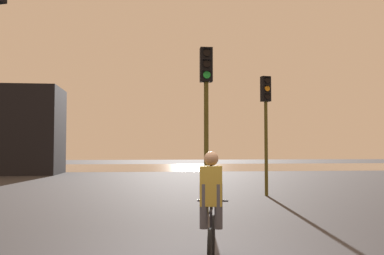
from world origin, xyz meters
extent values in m
cube|color=gray|center=(0.00, 33.31, 0.00)|extent=(80.00, 16.00, 0.01)
cylinder|color=#4C4719|center=(0.89, 5.20, 1.71)|extent=(0.12, 0.12, 3.41)
cube|color=black|center=(0.89, 5.20, 3.86)|extent=(0.32, 0.24, 0.90)
cylinder|color=black|center=(0.89, 5.07, 4.15)|extent=(0.19, 0.03, 0.19)
cube|color=black|center=(0.89, 5.05, 4.26)|extent=(0.19, 0.12, 0.02)
cylinder|color=black|center=(0.89, 5.07, 3.86)|extent=(0.19, 0.03, 0.19)
cube|color=black|center=(0.89, 5.05, 3.97)|extent=(0.19, 0.12, 0.02)
cylinder|color=green|center=(0.89, 5.07, 3.57)|extent=(0.19, 0.03, 0.19)
cube|color=black|center=(0.89, 5.05, 3.68)|extent=(0.19, 0.12, 0.02)
cylinder|color=#4C4719|center=(3.58, 9.03, 1.67)|extent=(0.12, 0.12, 3.35)
cube|color=black|center=(3.58, 9.03, 3.80)|extent=(0.36, 0.30, 0.90)
cylinder|color=black|center=(3.60, 8.90, 4.09)|extent=(0.19, 0.07, 0.19)
cube|color=black|center=(3.61, 8.88, 4.20)|extent=(0.21, 0.15, 0.02)
cylinder|color=orange|center=(3.60, 8.90, 3.80)|extent=(0.19, 0.07, 0.19)
cube|color=black|center=(3.61, 8.88, 3.91)|extent=(0.21, 0.15, 0.02)
cylinder|color=black|center=(3.60, 8.90, 3.51)|extent=(0.19, 0.07, 0.19)
cube|color=black|center=(3.61, 8.88, 3.62)|extent=(0.21, 0.15, 0.02)
cylinder|color=black|center=(0.36, 0.60, 0.33)|extent=(0.17, 0.66, 0.66)
cylinder|color=black|center=(0.16, -0.43, 0.33)|extent=(0.17, 0.66, 0.66)
cylinder|color=black|center=(0.26, 0.08, 0.83)|extent=(0.20, 0.83, 0.04)
cylinder|color=black|center=(0.23, -0.07, 0.61)|extent=(0.04, 0.04, 0.55)
cylinder|color=black|center=(0.35, 0.55, 0.88)|extent=(0.46, 0.12, 0.03)
cylinder|color=#3F3F47|center=(0.32, -0.08, 0.88)|extent=(0.11, 0.11, 0.60)
cylinder|color=#3F3F47|center=(0.13, -0.05, 0.88)|extent=(0.11, 0.11, 0.60)
cube|color=olive|center=(0.24, -0.02, 1.15)|extent=(0.33, 0.25, 0.54)
sphere|color=#846047|center=(0.24, 0.01, 1.52)|extent=(0.20, 0.20, 0.20)
camera|label=1|loc=(-0.64, -5.81, 1.65)|focal=40.00mm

